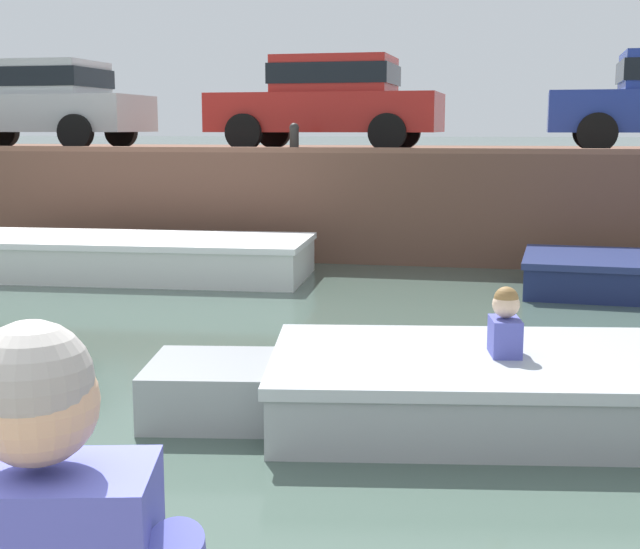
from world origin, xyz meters
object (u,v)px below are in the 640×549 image
(car_leftmost_silver, at_px, (38,101))
(mooring_bollard_mid, at_px, (294,137))
(car_left_inner_red, at_px, (330,99))
(boat_moored_west_white, at_px, (109,257))
(motorboat_passing, at_px, (570,388))

(car_leftmost_silver, distance_m, mooring_bollard_mid, 5.34)
(car_leftmost_silver, relative_size, car_left_inner_red, 1.03)
(boat_moored_west_white, relative_size, motorboat_passing, 1.07)
(boat_moored_west_white, relative_size, mooring_bollard_mid, 13.70)
(motorboat_passing, xyz_separation_m, mooring_bollard_mid, (-3.64, 7.13, 1.67))
(car_left_inner_red, bearing_deg, boat_moored_west_white, -124.76)
(car_leftmost_silver, height_order, car_left_inner_red, same)
(motorboat_passing, distance_m, mooring_bollard_mid, 8.18)
(motorboat_passing, distance_m, car_leftmost_silver, 12.51)
(motorboat_passing, xyz_separation_m, car_left_inner_red, (-3.39, 8.67, 2.28))
(mooring_bollard_mid, bearing_deg, boat_moored_west_white, -137.77)
(motorboat_passing, bearing_deg, car_left_inner_red, 111.32)
(boat_moored_west_white, bearing_deg, car_left_inner_red, 55.24)
(motorboat_passing, bearing_deg, mooring_bollard_mid, 117.07)
(motorboat_passing, xyz_separation_m, car_leftmost_silver, (-8.72, 8.67, 2.28))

